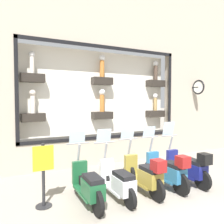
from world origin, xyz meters
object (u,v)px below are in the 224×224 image
Objects in this scene: scooter_navy_0 at (189,167)px; shop_sign_post at (43,174)px; scooter_teal_1 at (168,171)px; scooter_green_4 at (88,186)px; scooter_olive_2 at (145,175)px; scooter_white_3 at (118,181)px.

scooter_navy_0 is 1.27× the size of shop_sign_post.
scooter_navy_0 is 0.75m from scooter_teal_1.
shop_sign_post is (0.36, 0.92, 0.31)m from scooter_green_4.
shop_sign_post is at bearing 83.97° from scooter_navy_0.
scooter_navy_0 is 1.00× the size of scooter_green_4.
scooter_navy_0 is 3.96m from shop_sign_post.
scooter_olive_2 reaches higher than shop_sign_post.
scooter_olive_2 is 1.00× the size of scooter_green_4.
scooter_teal_1 is at bearing -91.42° from scooter_green_4.
scooter_olive_2 is at bearing -93.73° from scooter_white_3.
scooter_white_3 is at bearing -102.23° from shop_sign_post.
scooter_olive_2 is 0.76m from scooter_white_3.
scooter_green_4 is at bearing 88.58° from scooter_teal_1.
shop_sign_post is at bearing 80.36° from scooter_olive_2.
scooter_white_3 reaches higher than scooter_green_4.
scooter_teal_1 reaches higher than shop_sign_post.
shop_sign_post is (0.42, 3.93, 0.27)m from scooter_navy_0.
scooter_navy_0 is 1.00× the size of scooter_teal_1.
scooter_white_3 is 1.26× the size of shop_sign_post.
shop_sign_post is (0.36, 1.68, 0.33)m from scooter_white_3.
scooter_navy_0 is at bearing -91.32° from scooter_white_3.
scooter_navy_0 is 3.01m from scooter_green_4.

